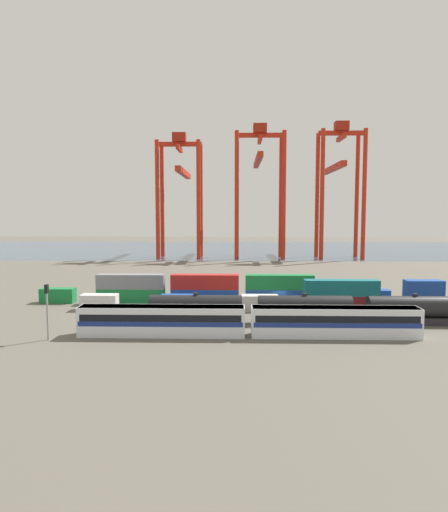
# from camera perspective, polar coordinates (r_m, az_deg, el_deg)

# --- Properties ---
(ground_plane) EXTENTS (420.00, 420.00, 0.00)m
(ground_plane) POSITION_cam_1_polar(r_m,az_deg,el_deg) (120.79, 5.15, -2.42)
(ground_plane) COLOR #5B564C
(harbour_water) EXTENTS (400.00, 110.00, 0.01)m
(harbour_water) POSITION_cam_1_polar(r_m,az_deg,el_deg) (212.64, 3.59, 0.86)
(harbour_water) COLOR #384C60
(harbour_water) RESTS_ON ground_plane
(passenger_train) EXTENTS (44.33, 3.14, 3.90)m
(passenger_train) POSITION_cam_1_polar(r_m,az_deg,el_deg) (60.76, 2.99, -7.92)
(passenger_train) COLOR silver
(passenger_train) RESTS_ON ground_plane
(freight_tank_row) EXTENTS (61.26, 3.02, 4.48)m
(freight_tank_row) POSITION_cam_1_polar(r_m,az_deg,el_deg) (70.10, 16.44, -6.36)
(freight_tank_row) COLOR #232326
(freight_tank_row) RESTS_ON ground_plane
(signal_mast) EXTENTS (0.36, 0.60, 7.11)m
(signal_mast) POSITION_cam_1_polar(r_m,az_deg,el_deg) (62.44, -21.07, -5.55)
(signal_mast) COLOR gray
(signal_mast) RESTS_ON ground_plane
(shipping_container_0) EXTENTS (6.04, 2.44, 2.60)m
(shipping_container_0) POSITION_cam_1_polar(r_m,az_deg,el_deg) (79.97, -15.17, -5.53)
(shipping_container_0) COLOR silver
(shipping_container_0) RESTS_ON ground_plane
(shipping_container_1) EXTENTS (6.04, 2.44, 2.60)m
(shipping_container_1) POSITION_cam_1_polar(r_m,az_deg,el_deg) (77.22, -5.57, -5.75)
(shipping_container_1) COLOR #1C4299
(shipping_container_1) RESTS_ON ground_plane
(shipping_container_2) EXTENTS (6.04, 2.44, 2.60)m
(shipping_container_2) POSITION_cam_1_polar(r_m,az_deg,el_deg) (76.73, 4.45, -5.81)
(shipping_container_2) COLOR silver
(shipping_container_2) RESTS_ON ground_plane
(shipping_container_3) EXTENTS (12.10, 2.44, 2.60)m
(shipping_container_3) POSITION_cam_1_polar(r_m,az_deg,el_deg) (78.56, 14.29, -5.70)
(shipping_container_3) COLOR maroon
(shipping_container_3) RESTS_ON ground_plane
(shipping_container_4) EXTENTS (12.10, 2.44, 2.60)m
(shipping_container_4) POSITION_cam_1_polar(r_m,az_deg,el_deg) (78.12, 14.33, -3.83)
(shipping_container_4) COLOR #146066
(shipping_container_4) RESTS_ON shipping_container_3
(shipping_container_5) EXTENTS (6.04, 2.44, 2.60)m
(shipping_container_5) POSITION_cam_1_polar(r_m,az_deg,el_deg) (82.55, 23.43, -5.45)
(shipping_container_5) COLOR #197538
(shipping_container_5) RESTS_ON ground_plane
(shipping_container_6) EXTENTS (6.04, 2.44, 2.60)m
(shipping_container_6) POSITION_cam_1_polar(r_m,az_deg,el_deg) (82.13, 23.49, -3.66)
(shipping_container_6) COLOR #1C4299
(shipping_container_6) RESTS_ON shipping_container_5
(shipping_container_11) EXTENTS (6.04, 2.44, 2.60)m
(shipping_container_11) POSITION_cam_1_polar(r_m,az_deg,el_deg) (88.76, -19.87, -4.61)
(shipping_container_11) COLOR #197538
(shipping_container_11) RESTS_ON ground_plane
(shipping_container_12) EXTENTS (12.10, 2.44, 2.60)m
(shipping_container_12) POSITION_cam_1_polar(r_m,az_deg,el_deg) (84.83, -11.43, -4.84)
(shipping_container_12) COLOR #197538
(shipping_container_12) RESTS_ON ground_plane
(shipping_container_13) EXTENTS (12.10, 2.44, 2.60)m
(shipping_container_13) POSITION_cam_1_polar(r_m,az_deg,el_deg) (84.42, -11.46, -3.11)
(shipping_container_13) COLOR slate
(shipping_container_13) RESTS_ON shipping_container_12
(shipping_container_14) EXTENTS (12.10, 2.44, 2.60)m
(shipping_container_14) POSITION_cam_1_polar(r_m,az_deg,el_deg) (82.88, -2.37, -4.98)
(shipping_container_14) COLOR #1C4299
(shipping_container_14) RESTS_ON ground_plane
(shipping_container_15) EXTENTS (12.10, 2.44, 2.60)m
(shipping_container_15) POSITION_cam_1_polar(r_m,az_deg,el_deg) (82.46, -2.38, -3.20)
(shipping_container_15) COLOR #AD211C
(shipping_container_15) RESTS_ON shipping_container_14
(shipping_container_16) EXTENTS (12.10, 2.44, 2.60)m
(shipping_container_16) POSITION_cam_1_polar(r_m,az_deg,el_deg) (83.05, 6.88, -4.99)
(shipping_container_16) COLOR #1C4299
(shipping_container_16) RESTS_ON ground_plane
(shipping_container_17) EXTENTS (12.10, 2.44, 2.60)m
(shipping_container_17) POSITION_cam_1_polar(r_m,az_deg,el_deg) (82.63, 6.90, -3.22)
(shipping_container_17) COLOR #197538
(shipping_container_17) RESTS_ON shipping_container_16
(shipping_container_18) EXTENTS (12.10, 2.44, 2.60)m
(shipping_container_18) POSITION_cam_1_polar(r_m,az_deg,el_deg) (85.33, 15.86, -4.88)
(shipping_container_18) COLOR #1C4299
(shipping_container_18) RESTS_ON ground_plane
(gantry_crane_west) EXTENTS (16.21, 37.74, 45.27)m
(gantry_crane_west) POSITION_cam_1_polar(r_m,az_deg,el_deg) (173.53, -5.39, 8.94)
(gantry_crane_west) COLOR red
(gantry_crane_west) RESTS_ON ground_plane
(gantry_crane_central) EXTENTS (18.17, 40.82, 48.32)m
(gantry_crane_central) POSITION_cam_1_polar(r_m,az_deg,el_deg) (173.02, 4.38, 9.79)
(gantry_crane_central) COLOR red
(gantry_crane_central) RESTS_ON ground_plane
(gantry_crane_east) EXTENTS (16.30, 37.83, 48.94)m
(gantry_crane_east) POSITION_cam_1_polar(r_m,az_deg,el_deg) (176.37, 14.00, 9.33)
(gantry_crane_east) COLOR red
(gantry_crane_east) RESTS_ON ground_plane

